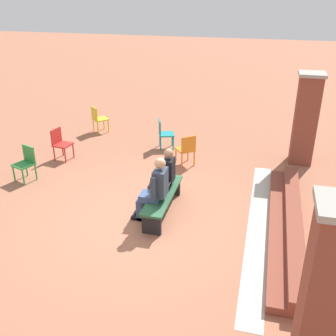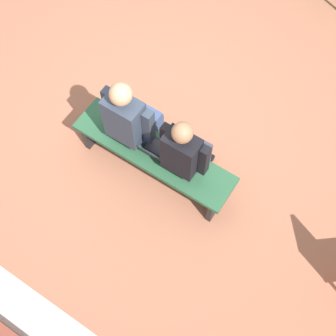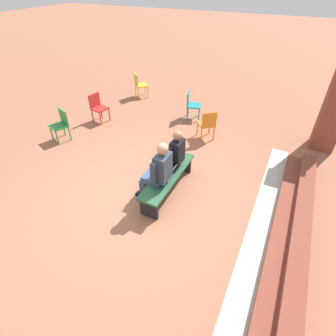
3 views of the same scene
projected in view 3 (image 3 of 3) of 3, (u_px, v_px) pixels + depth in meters
The scene contains 12 objects.
ground_plane at pixel (149, 193), 5.56m from camera, with size 60.00×60.00×0.00m, color #9E6047.
concrete_strip at pixel (261, 222), 4.93m from camera, with size 5.46×0.40×0.01m, color #B7B2A8.
brick_steps at pixel (294, 228), 4.67m from camera, with size 4.66×0.60×0.30m.
bench at pixel (168, 178), 5.41m from camera, with size 1.80×0.44×0.45m.
person_student at pixel (173, 155), 5.48m from camera, with size 0.51×0.65×1.29m.
person_adult at pixel (158, 171), 5.00m from camera, with size 0.56×0.71×1.37m.
laptop at pixel (169, 172), 5.35m from camera, with size 0.32×0.29×0.21m.
plastic_chair_foreground at pixel (61, 123), 7.08m from camera, with size 0.54×0.54×0.84m.
plastic_chair_mid_courtyard at pixel (98, 106), 7.97m from camera, with size 0.48×0.48×0.84m.
plastic_chair_near_bench_left at pixel (191, 104), 8.12m from camera, with size 0.53×0.53×0.84m.
plastic_chair_far_left at pixel (207, 123), 7.08m from camera, with size 0.59×0.59×0.84m.
plastic_chair_by_pillar at pixel (139, 84), 9.52m from camera, with size 0.59×0.59×0.84m.
Camera 3 is at (3.50, 2.17, 3.79)m, focal length 28.00 mm.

